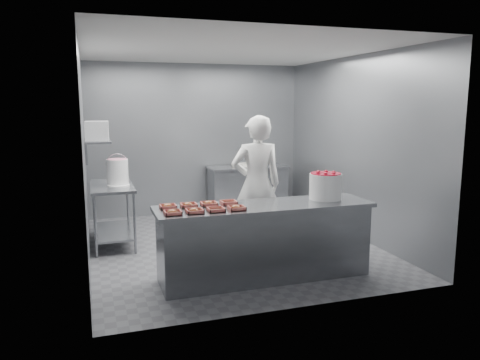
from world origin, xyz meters
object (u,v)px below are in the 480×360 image
object	(u,v)px
appliance	(97,131)
tray_5	(189,205)
service_counter	(265,241)
tray_6	(209,204)
tray_4	(168,206)
strawberry_tub	(325,185)
tray_1	(194,211)
tray_7	(229,202)
glaze_bucket	(118,172)
worker	(257,184)
tray_0	(173,212)
tray_2	(216,209)
prep_table	(113,205)
tray_3	(236,208)
back_counter	(247,189)

from	to	relation	value
appliance	tray_5	bearing A→B (deg)	-56.81
service_counter	tray_6	world-z (taller)	tray_6
tray_4	strawberry_tub	xyz separation A→B (m)	(1.95, -0.09, 0.15)
tray_1	tray_7	distance (m)	0.57
glaze_bucket	appliance	distance (m)	0.65
tray_1	worker	xyz separation A→B (m)	(1.15, 1.16, 0.04)
tray_0	tray_4	world-z (taller)	same
tray_0	tray_2	xyz separation A→B (m)	(0.48, 0.00, -0.00)
prep_table	tray_3	bearing A→B (deg)	-59.37
tray_6	glaze_bucket	bearing A→B (deg)	118.39
strawberry_tub	glaze_bucket	bearing A→B (deg)	143.10
tray_5	worker	bearing A→B (deg)	36.70
tray_0	tray_7	distance (m)	0.79
worker	prep_table	bearing A→B (deg)	-20.15
tray_0	tray_2	distance (m)	0.48
prep_table	worker	world-z (taller)	worker
tray_3	back_counter	bearing A→B (deg)	69.05
tray_5	strawberry_tub	world-z (taller)	strawberry_tub
tray_4	tray_2	bearing A→B (deg)	-32.66
worker	service_counter	bearing A→B (deg)	81.47
prep_table	tray_6	size ratio (longest dim) A/B	6.40
tray_3	strawberry_tub	xyz separation A→B (m)	(1.23, 0.22, 0.15)
prep_table	worker	distance (m)	2.16
tray_3	glaze_bucket	world-z (taller)	glaze_bucket
tray_3	strawberry_tub	distance (m)	1.26
strawberry_tub	tray_6	bearing A→B (deg)	176.41
tray_2	tray_5	xyz separation A→B (m)	(-0.24, 0.31, 0.00)
appliance	service_counter	bearing A→B (deg)	-41.19
tray_7	strawberry_tub	world-z (taller)	strawberry_tub
tray_6	tray_1	bearing A→B (deg)	-127.78
back_counter	tray_0	size ratio (longest dim) A/B	8.01
tray_1	appliance	size ratio (longest dim) A/B	0.53
tray_1	tray_4	xyz separation A→B (m)	(-0.24, 0.31, 0.00)
tray_0	tray_6	bearing A→B (deg)	32.82
tray_7	strawberry_tub	xyz separation A→B (m)	(1.23, -0.09, 0.15)
tray_6	glaze_bucket	xyz separation A→B (m)	(-0.92, 1.70, 0.18)
service_counter	tray_0	size ratio (longest dim) A/B	13.88
service_counter	glaze_bucket	world-z (taller)	glaze_bucket
back_counter	appliance	xyz separation A→B (m)	(-2.72, -1.40, 1.25)
tray_0	prep_table	bearing A→B (deg)	104.04
tray_2	glaze_bucket	size ratio (longest dim) A/B	0.40
tray_6	strawberry_tub	bearing A→B (deg)	-3.59
tray_4	glaze_bucket	size ratio (longest dim) A/B	0.40
tray_3	strawberry_tub	world-z (taller)	strawberry_tub
tray_2	appliance	world-z (taller)	appliance
worker	appliance	distance (m)	2.36
worker	tray_4	bearing A→B (deg)	37.69
service_counter	tray_5	distance (m)	1.01
worker	tray_5	bearing A→B (deg)	42.75
tray_3	tray_7	bearing A→B (deg)	89.44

